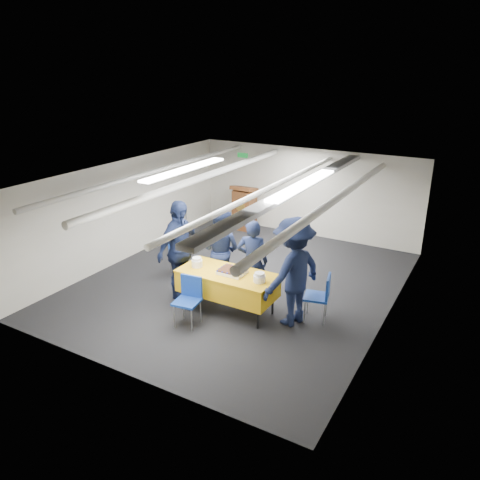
% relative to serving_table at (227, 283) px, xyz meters
% --- Properties ---
extents(ground, '(7.00, 7.00, 0.00)m').
position_rel_serving_table_xyz_m(ground, '(-0.37, 1.12, -0.56)').
color(ground, black).
rests_on(ground, ground).
extents(room_shell, '(6.00, 7.00, 2.30)m').
position_rel_serving_table_xyz_m(room_shell, '(-0.28, 1.52, 1.25)').
color(room_shell, beige).
rests_on(room_shell, ground).
extents(serving_table, '(1.81, 0.82, 0.77)m').
position_rel_serving_table_xyz_m(serving_table, '(0.00, 0.00, 0.00)').
color(serving_table, black).
rests_on(serving_table, ground).
extents(sheet_cake, '(0.49, 0.38, 0.09)m').
position_rel_serving_table_xyz_m(sheet_cake, '(0.10, 0.01, 0.25)').
color(sheet_cake, white).
rests_on(sheet_cake, serving_table).
extents(plate_stack_left, '(0.20, 0.20, 0.18)m').
position_rel_serving_table_xyz_m(plate_stack_left, '(-0.62, -0.05, 0.29)').
color(plate_stack_left, white).
rests_on(plate_stack_left, serving_table).
extents(plate_stack_right, '(0.21, 0.21, 0.17)m').
position_rel_serving_table_xyz_m(plate_stack_right, '(0.68, -0.05, 0.29)').
color(plate_stack_right, white).
rests_on(plate_stack_right, serving_table).
extents(podium, '(0.62, 0.53, 1.25)m').
position_rel_serving_table_xyz_m(podium, '(-1.97, 4.16, 0.05)').
color(podium, brown).
rests_on(podium, ground).
extents(chair_near, '(0.47, 0.47, 0.87)m').
position_rel_serving_table_xyz_m(chair_near, '(-0.35, -0.70, -0.03)').
color(chair_near, gray).
rests_on(chair_near, ground).
extents(chair_right, '(0.51, 0.51, 0.87)m').
position_rel_serving_table_xyz_m(chair_right, '(1.61, 0.52, -0.03)').
color(chair_right, gray).
rests_on(chair_right, ground).
extents(chair_left, '(0.59, 0.59, 0.87)m').
position_rel_serving_table_xyz_m(chair_left, '(-1.79, 0.92, -0.03)').
color(chair_left, gray).
rests_on(chair_left, ground).
extents(sailor_a, '(0.69, 0.56, 1.63)m').
position_rel_serving_table_xyz_m(sailor_a, '(0.20, 0.59, 0.26)').
color(sailor_a, black).
rests_on(sailor_a, ground).
extents(sailor_b, '(0.84, 0.66, 1.69)m').
position_rel_serving_table_xyz_m(sailor_b, '(-0.58, 0.72, 0.29)').
color(sailor_b, black).
rests_on(sailor_b, ground).
extents(sailor_c, '(0.55, 1.17, 1.96)m').
position_rel_serving_table_xyz_m(sailor_c, '(-1.07, 0.02, 0.42)').
color(sailor_c, black).
rests_on(sailor_c, ground).
extents(sailor_d, '(1.10, 1.42, 1.94)m').
position_rel_serving_table_xyz_m(sailor_d, '(1.19, 0.21, 0.41)').
color(sailor_d, black).
rests_on(sailor_d, ground).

